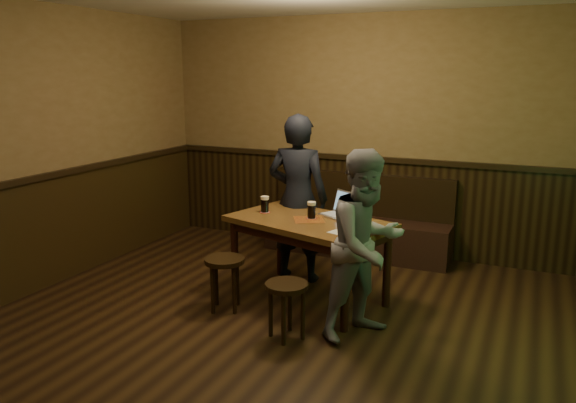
% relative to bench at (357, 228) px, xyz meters
% --- Properties ---
extents(room, '(5.04, 6.04, 2.84)m').
position_rel_bench_xyz_m(room, '(-0.08, -2.53, 0.89)').
color(room, black).
rests_on(room, ground).
extents(bench, '(2.20, 0.50, 0.95)m').
position_rel_bench_xyz_m(bench, '(0.00, 0.00, 0.00)').
color(bench, black).
rests_on(bench, ground).
extents(pub_table, '(1.66, 1.22, 0.80)m').
position_rel_bench_xyz_m(pub_table, '(0.00, -1.54, 0.38)').
color(pub_table, brown).
rests_on(pub_table, ground).
extents(stool_left, '(0.48, 0.48, 0.49)m').
position_rel_bench_xyz_m(stool_left, '(-0.61, -2.07, 0.08)').
color(stool_left, black).
rests_on(stool_left, ground).
extents(stool_right, '(0.42, 0.42, 0.47)m').
position_rel_bench_xyz_m(stool_right, '(0.14, -2.36, 0.07)').
color(stool_right, black).
rests_on(stool_right, ground).
extents(pint_left, '(0.10, 0.10, 0.16)m').
position_rel_bench_xyz_m(pint_left, '(-0.50, -1.46, 0.56)').
color(pint_left, '#B2151A').
rests_on(pint_left, pub_table).
extents(pint_mid, '(0.10, 0.10, 0.16)m').
position_rel_bench_xyz_m(pint_mid, '(0.00, -1.49, 0.56)').
color(pint_mid, '#B2151A').
rests_on(pint_mid, pub_table).
extents(pint_right, '(0.11, 0.11, 0.17)m').
position_rel_bench_xyz_m(pint_right, '(0.46, -1.77, 0.57)').
color(pint_right, '#B2151A').
rests_on(pint_right, pub_table).
extents(laptop, '(0.41, 0.39, 0.23)m').
position_rel_bench_xyz_m(laptop, '(0.23, -1.29, 0.54)').
color(laptop, silver).
rests_on(laptop, pub_table).
extents(menu, '(0.26, 0.22, 0.00)m').
position_rel_bench_xyz_m(menu, '(0.43, -1.85, 0.48)').
color(menu, silver).
rests_on(menu, pub_table).
extents(person_suit, '(0.67, 0.47, 1.74)m').
position_rel_bench_xyz_m(person_suit, '(-0.32, -1.06, 0.56)').
color(person_suit, black).
rests_on(person_suit, ground).
extents(person_grey, '(0.89, 0.95, 1.55)m').
position_rel_bench_xyz_m(person_grey, '(0.70, -2.03, 0.47)').
color(person_grey, gray).
rests_on(person_grey, ground).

